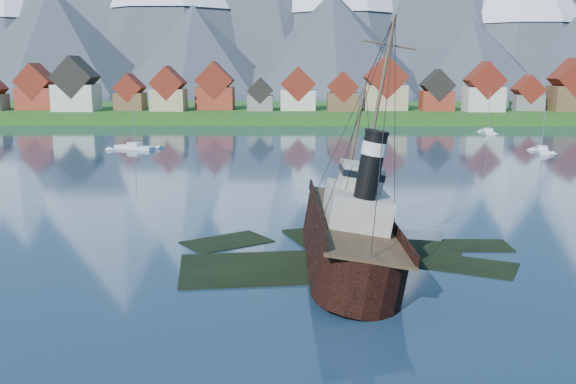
{
  "coord_description": "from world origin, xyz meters",
  "views": [
    {
      "loc": [
        -2.15,
        -54.08,
        16.78
      ],
      "look_at": [
        -3.05,
        6.0,
        5.0
      ],
      "focal_mm": 40.0,
      "sensor_mm": 36.0,
      "label": 1
    }
  ],
  "objects_px": {
    "tugboat_wreck": "(343,230)",
    "sailboat_c": "(135,148)",
    "sailboat_d": "(542,151)",
    "sailboat_e": "(488,132)"
  },
  "relations": [
    {
      "from": "sailboat_d",
      "to": "sailboat_e",
      "type": "height_order",
      "value": "sailboat_e"
    },
    {
      "from": "tugboat_wreck",
      "to": "sailboat_e",
      "type": "relative_size",
      "value": 2.54
    },
    {
      "from": "tugboat_wreck",
      "to": "sailboat_d",
      "type": "height_order",
      "value": "tugboat_wreck"
    },
    {
      "from": "sailboat_c",
      "to": "sailboat_d",
      "type": "height_order",
      "value": "sailboat_c"
    },
    {
      "from": "sailboat_c",
      "to": "tugboat_wreck",
      "type": "bearing_deg",
      "value": -129.0
    },
    {
      "from": "sailboat_c",
      "to": "sailboat_e",
      "type": "distance_m",
      "value": 88.68
    },
    {
      "from": "tugboat_wreck",
      "to": "sailboat_e",
      "type": "bearing_deg",
      "value": 66.58
    },
    {
      "from": "sailboat_c",
      "to": "sailboat_d",
      "type": "bearing_deg",
      "value": -67.62
    },
    {
      "from": "sailboat_c",
      "to": "sailboat_e",
      "type": "relative_size",
      "value": 1.05
    },
    {
      "from": "tugboat_wreck",
      "to": "sailboat_c",
      "type": "height_order",
      "value": "tugboat_wreck"
    }
  ]
}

